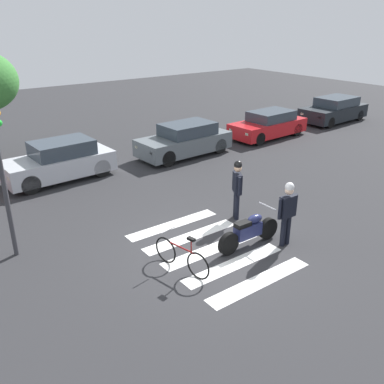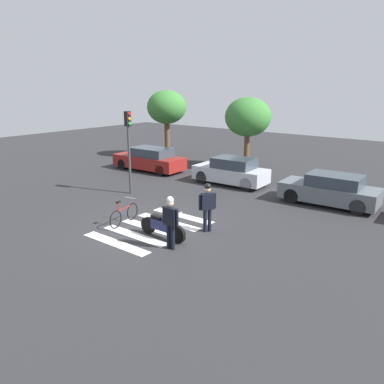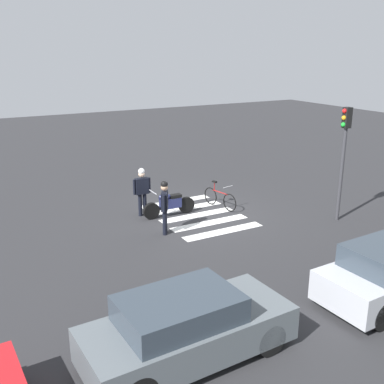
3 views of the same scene
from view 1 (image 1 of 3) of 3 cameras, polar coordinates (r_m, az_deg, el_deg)
The scene contains 10 objects.
ground_plane at distance 11.25m, azimuth 2.59°, elevation -7.80°, with size 60.00×60.00×0.00m, color #2B2B2D.
police_motorcycle at distance 11.28m, azimuth 7.72°, elevation -5.27°, with size 2.04×0.62×1.02m.
leaning_bicycle at distance 10.21m, azimuth -1.42°, elevation -8.73°, with size 0.50×1.74×1.01m.
officer_on_foot at distance 12.55m, azimuth 6.13°, elevation 0.90°, with size 0.42×0.61×1.84m.
officer_by_motorcycle at distance 11.28m, azimuth 12.80°, elevation -2.32°, with size 0.68×0.24×1.80m.
crosswalk_stripes at distance 11.24m, azimuth 2.59°, elevation -7.78°, with size 2.97×4.05×0.01m.
car_silver_sedan at distance 16.48m, azimuth -17.47°, elevation 3.97°, with size 4.06×1.84×1.47m.
car_grey_coupe at distance 18.55m, azimuth -0.98°, elevation 7.01°, with size 4.28×1.90×1.42m.
car_red_convertible at distance 21.84m, azimuth 10.32°, elevation 8.94°, with size 4.23×1.86×1.32m.
car_black_suv at distance 26.17m, azimuth 18.67°, elevation 10.47°, with size 4.38×2.01×1.40m.
Camera 1 is at (-6.17, -7.47, 5.71)m, focal length 39.41 mm.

